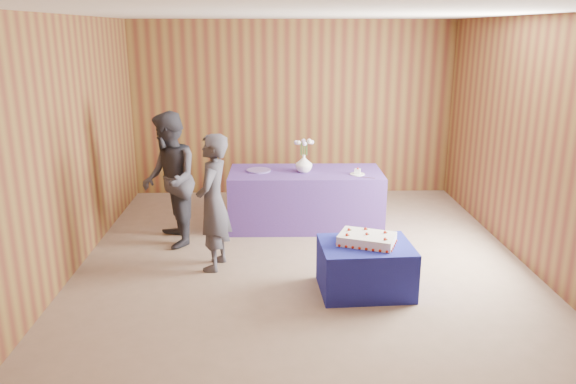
{
  "coord_description": "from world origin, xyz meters",
  "views": [
    {
      "loc": [
        -0.36,
        -5.78,
        2.55
      ],
      "look_at": [
        -0.17,
        0.1,
        0.84
      ],
      "focal_mm": 35.0,
      "sensor_mm": 36.0,
      "label": 1
    }
  ],
  "objects_px": {
    "sheet_cake": "(367,239)",
    "vase": "(304,163)",
    "cake_table": "(365,268)",
    "guest_right": "(170,180)",
    "serving_table": "(305,199)",
    "guest_left": "(213,203)"
  },
  "relations": [
    {
      "from": "cake_table",
      "to": "sheet_cake",
      "type": "xyz_separation_m",
      "value": [
        0.01,
        0.02,
        0.3
      ]
    },
    {
      "from": "sheet_cake",
      "to": "guest_right",
      "type": "bearing_deg",
      "value": 169.97
    },
    {
      "from": "guest_left",
      "to": "vase",
      "type": "bearing_deg",
      "value": 152.52
    },
    {
      "from": "cake_table",
      "to": "vase",
      "type": "bearing_deg",
      "value": 101.53
    },
    {
      "from": "cake_table",
      "to": "serving_table",
      "type": "xyz_separation_m",
      "value": [
        -0.48,
        1.99,
        0.12
      ]
    },
    {
      "from": "cake_table",
      "to": "serving_table",
      "type": "relative_size",
      "value": 0.45
    },
    {
      "from": "cake_table",
      "to": "sheet_cake",
      "type": "relative_size",
      "value": 1.37
    },
    {
      "from": "cake_table",
      "to": "guest_left",
      "type": "height_order",
      "value": "guest_left"
    },
    {
      "from": "sheet_cake",
      "to": "vase",
      "type": "xyz_separation_m",
      "value": [
        -0.51,
        1.94,
        0.32
      ]
    },
    {
      "from": "vase",
      "to": "guest_right",
      "type": "distance_m",
      "value": 1.75
    },
    {
      "from": "cake_table",
      "to": "serving_table",
      "type": "distance_m",
      "value": 2.05
    },
    {
      "from": "serving_table",
      "to": "vase",
      "type": "bearing_deg",
      "value": -130.76
    },
    {
      "from": "vase",
      "to": "guest_right",
      "type": "relative_size",
      "value": 0.14
    },
    {
      "from": "sheet_cake",
      "to": "guest_right",
      "type": "distance_m",
      "value": 2.55
    },
    {
      "from": "cake_table",
      "to": "sheet_cake",
      "type": "height_order",
      "value": "sheet_cake"
    },
    {
      "from": "sheet_cake",
      "to": "vase",
      "type": "bearing_deg",
      "value": 126.66
    },
    {
      "from": "guest_left",
      "to": "sheet_cake",
      "type": "bearing_deg",
      "value": 79.85
    },
    {
      "from": "serving_table",
      "to": "guest_right",
      "type": "height_order",
      "value": "guest_right"
    },
    {
      "from": "serving_table",
      "to": "sheet_cake",
      "type": "xyz_separation_m",
      "value": [
        0.49,
        -1.97,
        0.17
      ]
    },
    {
      "from": "vase",
      "to": "serving_table",
      "type": "bearing_deg",
      "value": 48.1
    },
    {
      "from": "vase",
      "to": "guest_left",
      "type": "bearing_deg",
      "value": -128.7
    },
    {
      "from": "serving_table",
      "to": "guest_left",
      "type": "xyz_separation_m",
      "value": [
        -1.09,
        -1.35,
        0.38
      ]
    }
  ]
}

